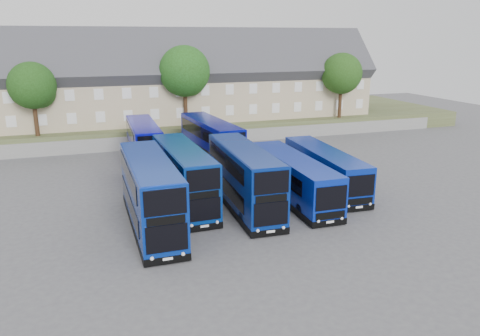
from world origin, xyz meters
name	(u,v)px	position (x,y,z in m)	size (l,w,h in m)	color
ground	(240,224)	(0.00, 0.00, 0.00)	(120.00, 120.00, 0.00)	#4E4E53
retaining_wall	(172,140)	(0.00, 24.00, 0.75)	(70.00, 0.40, 1.50)	slate
earth_bank	(158,123)	(0.00, 34.00, 1.00)	(80.00, 20.00, 2.00)	#4A4E2C
terrace_row	(161,83)	(0.00, 30.00, 6.60)	(54.00, 10.40, 11.20)	tan
dd_front_left	(151,195)	(-5.67, 1.31, 2.23)	(2.63, 11.44, 4.54)	navy
dd_front_mid	(184,177)	(-2.76, 4.81, 2.12)	(2.77, 10.94, 4.32)	navy
dd_front_right	(244,179)	(1.23, 2.80, 2.18)	(2.93, 11.23, 4.43)	navy
dd_rear_left	(144,146)	(-4.07, 16.55, 2.05)	(2.67, 10.60, 4.19)	#0909A5
dd_rear_right	(211,144)	(2.02, 14.61, 2.17)	(3.48, 11.28, 4.42)	#070D82
coach_east_a	(293,179)	(5.43, 3.42, 1.61)	(2.77, 12.04, 3.28)	#0824A4
coach_east_b	(324,170)	(8.96, 5.03, 1.56)	(3.10, 11.80, 3.19)	#082397
tree_west	(34,87)	(-13.85, 25.10, 7.05)	(4.80, 4.80, 7.65)	#382314
tree_mid	(186,73)	(2.15, 25.60, 8.07)	(5.76, 5.76, 9.18)	#382314
tree_east	(342,75)	(22.15, 25.10, 7.39)	(5.12, 5.12, 8.16)	#382314
tree_far	(354,68)	(28.15, 32.10, 7.73)	(5.44, 5.44, 8.67)	#382314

